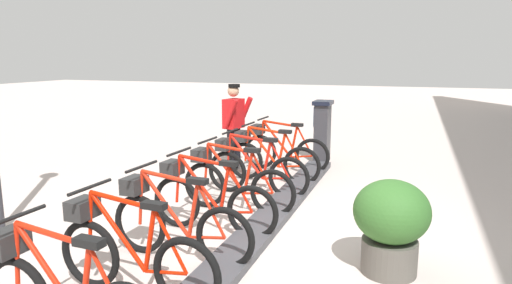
{
  "coord_description": "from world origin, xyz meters",
  "views": [
    {
      "loc": [
        -1.74,
        5.09,
        2.17
      ],
      "look_at": [
        0.5,
        -1.26,
        0.9
      ],
      "focal_mm": 31.78,
      "sensor_mm": 36.0,
      "label": 1
    }
  ],
  "objects": [
    {
      "name": "ground_plane",
      "position": [
        0.0,
        0.0,
        0.0
      ],
      "size": [
        60.0,
        60.0,
        0.0
      ],
      "primitive_type": "plane",
      "color": "beige"
    },
    {
      "name": "dock_rail_base",
      "position": [
        0.0,
        0.0,
        0.05
      ],
      "size": [
        0.44,
        7.43,
        0.1
      ],
      "primitive_type": "cube",
      "color": "#47474C",
      "rests_on": "ground"
    },
    {
      "name": "payment_kiosk",
      "position": [
        0.05,
        -4.14,
        0.67
      ],
      "size": [
        0.36,
        0.52,
        1.28
      ],
      "color": "#38383D",
      "rests_on": "ground"
    },
    {
      "name": "bike_docked_0",
      "position": [
        0.62,
        -3.12,
        0.43
      ],
      "size": [
        1.72,
        0.54,
        1.02
      ],
      "color": "black",
      "rests_on": "ground"
    },
    {
      "name": "bike_docked_1",
      "position": [
        0.62,
        -2.29,
        0.43
      ],
      "size": [
        1.72,
        0.54,
        1.02
      ],
      "color": "black",
      "rests_on": "ground"
    },
    {
      "name": "bike_docked_2",
      "position": [
        0.62,
        -1.46,
        0.43
      ],
      "size": [
        1.72,
        0.54,
        1.02
      ],
      "color": "black",
      "rests_on": "ground"
    },
    {
      "name": "bike_docked_3",
      "position": [
        0.62,
        -0.63,
        0.43
      ],
      "size": [
        1.72,
        0.54,
        1.02
      ],
      "color": "black",
      "rests_on": "ground"
    },
    {
      "name": "bike_docked_4",
      "position": [
        0.62,
        0.2,
        0.43
      ],
      "size": [
        1.72,
        0.54,
        1.02
      ],
      "color": "black",
      "rests_on": "ground"
    },
    {
      "name": "bike_docked_5",
      "position": [
        0.62,
        1.02,
        0.43
      ],
      "size": [
        1.72,
        0.54,
        1.02
      ],
      "color": "black",
      "rests_on": "ground"
    },
    {
      "name": "bike_docked_6",
      "position": [
        0.62,
        1.85,
        0.43
      ],
      "size": [
        1.72,
        0.54,
        1.02
      ],
      "color": "black",
      "rests_on": "ground"
    },
    {
      "name": "worker_near_rack",
      "position": [
        1.52,
        -2.88,
        0.91
      ],
      "size": [
        0.54,
        0.67,
        1.66
      ],
      "color": "white",
      "rests_on": "ground"
    },
    {
      "name": "planter_bush",
      "position": [
        -1.58,
        0.57,
        0.54
      ],
      "size": [
        0.76,
        0.76,
        0.97
      ],
      "color": "#59544C",
      "rests_on": "ground"
    }
  ]
}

